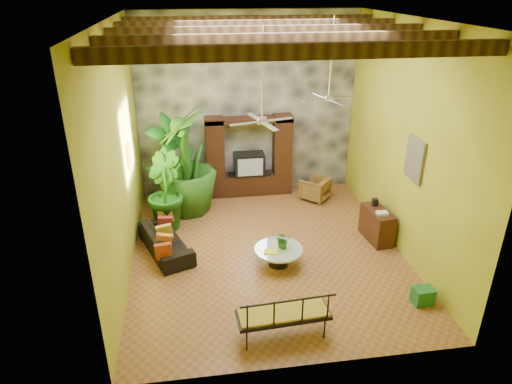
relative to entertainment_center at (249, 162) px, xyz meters
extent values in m
plane|color=brown|center=(0.00, -3.14, -0.97)|extent=(7.00, 7.00, 0.00)
cube|color=silver|center=(0.00, -3.14, 4.03)|extent=(6.00, 7.00, 0.02)
cube|color=olive|center=(0.00, 0.36, 1.53)|extent=(6.00, 0.02, 5.00)
cube|color=olive|center=(-3.00, -3.14, 1.53)|extent=(0.02, 7.00, 5.00)
cube|color=olive|center=(3.00, -3.14, 1.53)|extent=(0.02, 7.00, 5.00)
cube|color=#393A41|center=(0.00, 0.30, 1.53)|extent=(5.98, 0.10, 4.98)
cube|color=#3C2913|center=(0.00, -5.74, 3.81)|extent=(5.95, 0.16, 0.22)
cube|color=#3C2913|center=(0.00, -4.44, 3.81)|extent=(5.95, 0.16, 0.22)
cube|color=#3C2913|center=(0.00, -3.14, 3.81)|extent=(5.95, 0.16, 0.22)
cube|color=#3C2913|center=(0.00, -1.84, 3.81)|extent=(5.95, 0.16, 0.22)
cube|color=#3C2913|center=(0.00, -0.54, 3.81)|extent=(5.95, 0.16, 0.22)
cube|color=#331D0E|center=(0.00, 0.00, -0.67)|extent=(2.40, 0.50, 0.60)
cube|color=#331D0E|center=(-0.95, 0.00, 0.33)|extent=(0.50, 0.48, 2.00)
cube|color=#331D0E|center=(0.95, 0.00, 0.33)|extent=(0.50, 0.48, 2.00)
cube|color=#331D0E|center=(0.00, 0.00, 1.23)|extent=(2.40, 0.48, 0.12)
cube|color=black|center=(0.00, -0.02, -0.05)|extent=(0.85, 0.52, 0.62)
cube|color=#8C99A8|center=(0.00, -0.29, -0.05)|extent=(0.70, 0.02, 0.50)
cylinder|color=#BBBBC0|center=(-0.20, -3.54, 3.13)|extent=(0.04, 0.04, 1.80)
cylinder|color=#BBBBC0|center=(-0.20, -3.54, 2.23)|extent=(0.18, 0.18, 0.12)
cube|color=#BBBBC0|center=(0.15, -3.44, 2.21)|extent=(0.58, 0.26, 0.01)
cube|color=#BBBBC0|center=(-0.29, -3.19, 2.21)|extent=(0.26, 0.58, 0.01)
cube|color=#BBBBC0|center=(-0.55, -3.63, 2.21)|extent=(0.58, 0.26, 0.01)
cube|color=#BBBBC0|center=(-0.11, -3.88, 2.21)|extent=(0.26, 0.58, 0.01)
cylinder|color=#BBBBC0|center=(1.60, -1.94, 3.13)|extent=(0.04, 0.04, 1.80)
cylinder|color=#BBBBC0|center=(1.60, -1.94, 2.23)|extent=(0.18, 0.18, 0.12)
cube|color=#BBBBC0|center=(1.95, -1.84, 2.21)|extent=(0.58, 0.26, 0.01)
cube|color=#BBBBC0|center=(1.51, -1.59, 2.21)|extent=(0.26, 0.58, 0.01)
cube|color=#BBBBC0|center=(1.25, -2.03, 2.21)|extent=(0.58, 0.26, 0.01)
cube|color=#BBBBC0|center=(1.69, -2.28, 2.21)|extent=(0.26, 0.58, 0.01)
cube|color=gold|center=(-2.96, -2.14, 1.13)|extent=(0.06, 0.32, 0.55)
cube|color=#255887|center=(2.96, -3.74, 1.33)|extent=(0.06, 0.70, 0.90)
imported|color=black|center=(-2.30, -2.84, -0.69)|extent=(1.37, 2.05, 0.56)
imported|color=olive|center=(1.79, -0.66, -0.64)|extent=(1.00, 0.99, 0.65)
imported|color=#1A661D|center=(-2.08, -0.48, 0.31)|extent=(1.62, 1.53, 2.55)
imported|color=#185616|center=(-2.32, -1.65, 0.01)|extent=(1.19, 1.31, 1.95)
imported|color=#255C18|center=(-1.76, -0.84, 0.44)|extent=(1.66, 1.66, 2.82)
cylinder|color=black|center=(0.15, -3.73, -0.79)|extent=(0.44, 0.44, 0.36)
cylinder|color=silver|center=(0.15, -3.73, -0.59)|extent=(1.05, 1.05, 0.04)
imported|color=#22631A|center=(0.25, -3.70, -0.38)|extent=(0.36, 0.32, 0.37)
cube|color=#FFFC1B|center=(-0.05, -3.86, -0.55)|extent=(0.32, 0.26, 0.03)
cube|color=black|center=(-0.19, -5.91, -0.52)|extent=(1.64, 0.64, 0.06)
cube|color=#B18F2B|center=(-0.19, -5.91, -0.48)|extent=(1.55, 0.58, 0.06)
cube|color=black|center=(-0.19, -6.20, -0.25)|extent=(1.60, 0.14, 0.54)
cube|color=#3E1D13|center=(2.65, -3.03, -0.58)|extent=(0.54, 1.01, 0.78)
cube|color=#1B681E|center=(2.64, -5.43, -0.80)|extent=(0.41, 0.32, 0.34)
camera|label=1|loc=(-1.55, -11.96, 4.70)|focal=32.00mm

